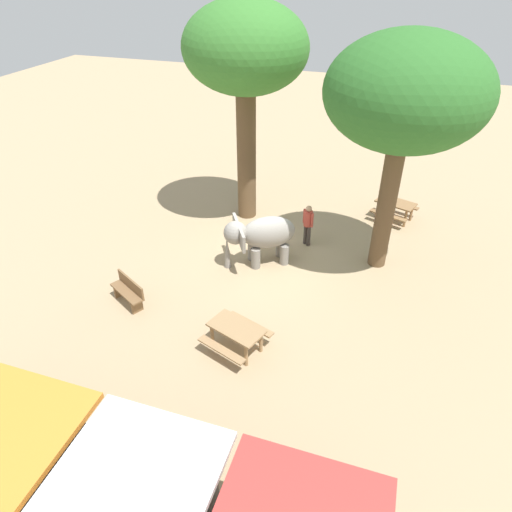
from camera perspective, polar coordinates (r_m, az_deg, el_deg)
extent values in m
plane|color=tan|center=(16.28, 0.67, -0.28)|extent=(60.00, 60.00, 0.00)
cylinder|color=gray|center=(15.61, -0.04, -0.28)|extent=(0.32, 0.32, 0.75)
cylinder|color=gray|center=(16.03, -0.46, 0.74)|extent=(0.32, 0.32, 0.75)
cylinder|color=gray|center=(15.84, 3.58, 0.20)|extent=(0.32, 0.32, 0.75)
cylinder|color=gray|center=(16.26, 3.07, 1.20)|extent=(0.32, 0.32, 0.75)
ellipsoid|color=gray|center=(15.49, 1.59, 3.01)|extent=(2.09, 1.78, 1.12)
sphere|color=gray|center=(15.20, -2.61, 2.94)|extent=(0.80, 0.80, 0.80)
cone|color=gray|center=(15.53, -3.63, 0.57)|extent=(0.25, 0.25, 1.26)
cube|color=gray|center=(14.77, -1.76, 1.96)|extent=(0.42, 0.60, 0.60)
cube|color=gray|center=(15.66, -2.56, 3.96)|extent=(0.42, 0.60, 0.60)
cylinder|color=#3F3833|center=(16.89, 6.63, 2.52)|extent=(0.14, 0.14, 0.82)
cylinder|color=#3F3833|center=(17.00, 6.22, 2.78)|extent=(0.14, 0.14, 0.82)
cylinder|color=#B23F33|center=(16.59, 6.58, 4.71)|extent=(0.32, 0.32, 0.58)
sphere|color=tan|center=(16.40, 6.67, 5.93)|extent=(0.22, 0.22, 0.22)
cylinder|color=#B23F33|center=(16.45, 7.08, 4.47)|extent=(0.09, 0.09, 0.55)
cylinder|color=#B23F33|center=(16.71, 6.09, 5.04)|extent=(0.09, 0.09, 0.55)
cylinder|color=brown|center=(15.44, 16.06, 6.12)|extent=(0.60, 0.60, 4.57)
ellipsoid|color=#2D6B28|center=(14.20, 18.42, 18.91)|extent=(4.75, 4.36, 3.37)
cylinder|color=brown|center=(17.93, -1.21, 12.60)|extent=(0.74, 0.74, 5.24)
ellipsoid|color=#387A2D|center=(16.91, -1.37, 24.71)|extent=(4.40, 4.03, 3.12)
cube|color=brown|center=(14.55, -15.91, -4.38)|extent=(1.42, 1.03, 0.06)
cube|color=brown|center=(14.47, -15.47, -3.39)|extent=(1.26, 0.73, 0.40)
cube|color=brown|center=(14.32, -14.72, -6.11)|extent=(0.24, 0.35, 0.42)
cube|color=brown|center=(15.08, -16.75, -4.16)|extent=(0.24, 0.35, 0.42)
cube|color=olive|center=(19.19, 17.17, 6.42)|extent=(1.68, 1.26, 0.06)
cylinder|color=olive|center=(19.28, 14.98, 5.62)|extent=(0.10, 0.10, 0.72)
cylinder|color=olive|center=(19.82, 15.77, 6.29)|extent=(0.10, 0.10, 0.72)
cylinder|color=olive|center=(18.93, 18.24, 4.47)|extent=(0.10, 0.10, 0.72)
cylinder|color=olive|center=(19.48, 18.95, 5.18)|extent=(0.10, 0.10, 0.72)
cube|color=olive|center=(18.81, 16.26, 4.93)|extent=(1.49, 0.74, 0.05)
cube|color=olive|center=(19.86, 17.73, 6.26)|extent=(1.49, 0.74, 0.05)
cube|color=#9E7A51|center=(12.36, -2.53, -9.04)|extent=(1.68, 1.25, 0.06)
cylinder|color=#9E7A51|center=(12.54, 0.62, -10.70)|extent=(0.10, 0.10, 0.72)
cylinder|color=#9E7A51|center=(12.18, -1.24, -12.38)|extent=(0.10, 0.10, 0.72)
cylinder|color=#9E7A51|center=(13.09, -3.62, -8.42)|extent=(0.10, 0.10, 0.72)
cylinder|color=#9E7A51|center=(12.75, -5.52, -9.94)|extent=(0.10, 0.10, 0.72)
cube|color=#9E7A51|center=(12.92, -0.72, -8.56)|extent=(1.49, 0.73, 0.05)
cube|color=#9E7A51|center=(12.25, -4.38, -11.65)|extent=(1.49, 0.73, 0.05)
cylinder|color=gray|center=(8.97, -0.16, -28.95)|extent=(0.10, 0.10, 2.40)
cube|color=silver|center=(7.97, -15.22, -25.53)|extent=(2.50, 2.50, 0.12)
cylinder|color=gray|center=(9.69, -16.32, -23.67)|extent=(0.10, 0.10, 2.40)
cylinder|color=gray|center=(9.12, -5.55, -27.45)|extent=(0.10, 0.10, 2.40)
cube|color=#59514C|center=(10.37, -27.36, -23.83)|extent=(2.00, 1.80, 2.00)
cylinder|color=gray|center=(10.99, -28.40, -18.22)|extent=(0.10, 0.10, 2.40)
cylinder|color=gray|center=(10.04, -20.46, -21.94)|extent=(0.10, 0.10, 2.40)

